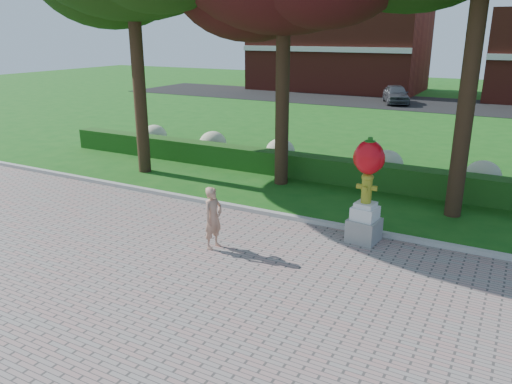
# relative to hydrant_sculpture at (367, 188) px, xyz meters

# --- Properties ---
(ground) EXTENTS (100.00, 100.00, 0.00)m
(ground) POSITION_rel_hydrant_sculpture_xyz_m (-1.88, -2.50, -1.38)
(ground) COLOR #175916
(ground) RESTS_ON ground
(walkway) EXTENTS (40.00, 14.00, 0.04)m
(walkway) POSITION_rel_hydrant_sculpture_xyz_m (-1.88, -6.50, -1.36)
(walkway) COLOR gray
(walkway) RESTS_ON ground
(curb) EXTENTS (40.00, 0.18, 0.15)m
(curb) POSITION_rel_hydrant_sculpture_xyz_m (-1.88, 0.50, -1.31)
(curb) COLOR #ADADA5
(curb) RESTS_ON ground
(lawn_hedge) EXTENTS (24.00, 0.70, 0.80)m
(lawn_hedge) POSITION_rel_hydrant_sculpture_xyz_m (-1.88, 4.50, -0.98)
(lawn_hedge) COLOR #1D4B15
(lawn_hedge) RESTS_ON ground
(hydrangea_row) EXTENTS (20.10, 1.10, 0.99)m
(hydrangea_row) POSITION_rel_hydrant_sculpture_xyz_m (-1.30, 5.50, -0.83)
(hydrangea_row) COLOR #BABC8F
(hydrangea_row) RESTS_ON ground
(street) EXTENTS (50.00, 8.00, 0.02)m
(street) POSITION_rel_hydrant_sculpture_xyz_m (-1.88, 25.50, -1.37)
(street) COLOR black
(street) RESTS_ON ground
(building_left) EXTENTS (14.00, 8.00, 7.00)m
(building_left) POSITION_rel_hydrant_sculpture_xyz_m (-11.88, 31.50, 2.12)
(building_left) COLOR maroon
(building_left) RESTS_ON ground
(hydrant_sculpture) EXTENTS (0.76, 0.76, 2.53)m
(hydrant_sculpture) POSITION_rel_hydrant_sculpture_xyz_m (0.00, 0.00, 0.00)
(hydrant_sculpture) COLOR gray
(hydrant_sculpture) RESTS_ON walkway
(woman) EXTENTS (0.42, 0.58, 1.47)m
(woman) POSITION_rel_hydrant_sculpture_xyz_m (-2.95, -2.04, -0.61)
(woman) COLOR tan
(woman) RESTS_ON walkway
(parked_car) EXTENTS (2.80, 4.08, 1.29)m
(parked_car) POSITION_rel_hydrant_sculpture_xyz_m (-5.15, 24.73, -0.72)
(parked_car) COLOR #47494F
(parked_car) RESTS_ON street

